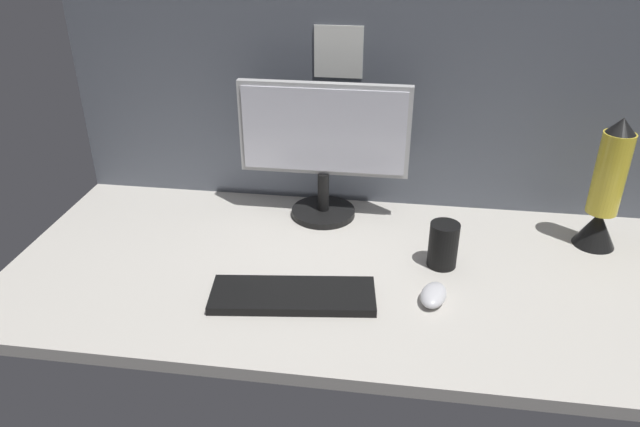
# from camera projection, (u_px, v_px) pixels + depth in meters

# --- Properties ---
(ground_plane) EXTENTS (1.80, 0.80, 0.03)m
(ground_plane) POSITION_uv_depth(u_px,v_px,m) (375.00, 271.00, 1.47)
(ground_plane) COLOR beige
(cubicle_wall_back) EXTENTS (1.80, 0.06, 0.77)m
(cubicle_wall_back) POSITION_uv_depth(u_px,v_px,m) (390.00, 71.00, 1.61)
(cubicle_wall_back) COLOR #565B66
(cubicle_wall_back) RESTS_ON ground_plane
(monitor) EXTENTS (0.46, 0.18, 0.38)m
(monitor) POSITION_uv_depth(u_px,v_px,m) (324.00, 144.00, 1.60)
(monitor) COLOR black
(monitor) RESTS_ON ground_plane
(keyboard) EXTENTS (0.38, 0.17, 0.02)m
(keyboard) POSITION_uv_depth(u_px,v_px,m) (293.00, 295.00, 1.34)
(keyboard) COLOR black
(keyboard) RESTS_ON ground_plane
(mouse) EXTENTS (0.08, 0.11, 0.03)m
(mouse) POSITION_uv_depth(u_px,v_px,m) (433.00, 295.00, 1.33)
(mouse) COLOR silver
(mouse) RESTS_ON ground_plane
(mug_black_travel) EXTENTS (0.07, 0.07, 0.11)m
(mug_black_travel) POSITION_uv_depth(u_px,v_px,m) (443.00, 245.00, 1.44)
(mug_black_travel) COLOR black
(mug_black_travel) RESTS_ON ground_plane
(lava_lamp) EXTENTS (0.11, 0.11, 0.35)m
(lava_lamp) POSITION_uv_depth(u_px,v_px,m) (605.00, 194.00, 1.49)
(lava_lamp) COLOR black
(lava_lamp) RESTS_ON ground_plane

